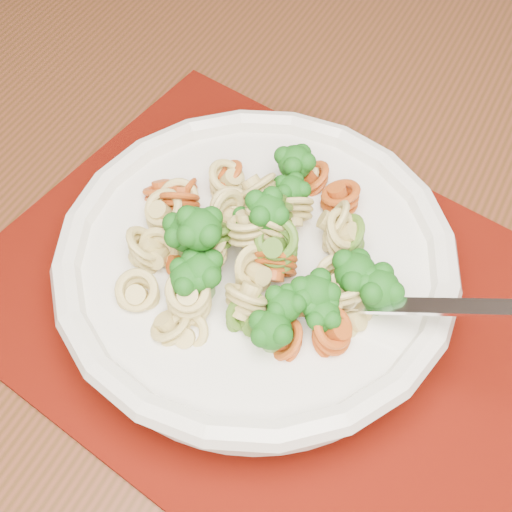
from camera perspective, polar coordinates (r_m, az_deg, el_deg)
The scene contains 5 objects.
dining_table at distance 0.67m, azimuth 8.24°, elevation 0.28°, with size 1.35×0.90×0.75m.
placemat at distance 0.50m, azimuth 1.45°, elevation -3.63°, with size 0.40×0.31×0.00m, color #591003.
pasta_bowl at distance 0.48m, azimuth -0.00°, elevation -0.65°, with size 0.27×0.27×0.05m.
pasta_broccoli_heap at distance 0.47m, azimuth 0.00°, elevation 0.43°, with size 0.23×0.23×0.06m, color tan, non-canonical shape.
fork at distance 0.45m, azimuth 5.27°, elevation -3.85°, with size 0.19×0.02×0.01m, color silver, non-canonical shape.
Camera 1 is at (-0.25, 0.37, 1.18)m, focal length 50.00 mm.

